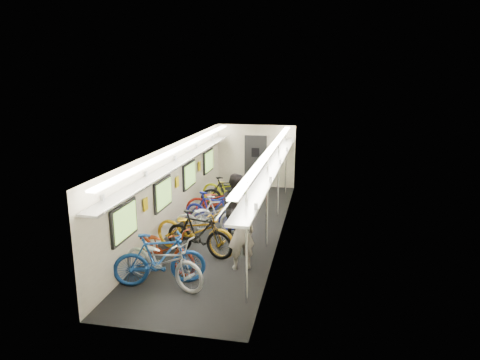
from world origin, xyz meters
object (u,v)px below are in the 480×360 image
at_px(bicycle_0, 163,261).
at_px(passenger_near, 241,233).
at_px(passenger_mid, 236,207).
at_px(bicycle_1, 160,259).
at_px(backpack, 252,201).

relative_size(bicycle_0, passenger_near, 1.19).
bearing_deg(passenger_mid, bicycle_0, 107.44).
bearing_deg(bicycle_1, bicycle_0, -102.57).
xyz_separation_m(bicycle_0, passenger_mid, (0.96, 2.72, 0.37)).
bearing_deg(passenger_mid, bicycle_1, 106.16).
bearing_deg(backpack, bicycle_1, -122.61).
distance_m(bicycle_0, bicycle_1, 0.08).
distance_m(passenger_mid, backpack, 0.87).
xyz_separation_m(passenger_mid, backpack, (0.51, -0.60, 0.38)).
bearing_deg(passenger_mid, backpack, 167.49).
distance_m(bicycle_1, passenger_near, 1.86).
xyz_separation_m(bicycle_1, passenger_mid, (1.03, 2.72, 0.33)).
height_order(passenger_near, backpack, passenger_near).
relative_size(bicycle_0, backpack, 5.31).
height_order(bicycle_1, backpack, backpack).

